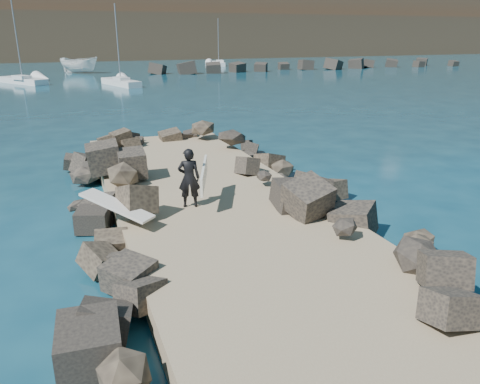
{
  "coord_description": "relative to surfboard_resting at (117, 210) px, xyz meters",
  "views": [
    {
      "loc": [
        -4.13,
        -11.77,
        5.42
      ],
      "look_at": [
        0.0,
        -1.0,
        1.5
      ],
      "focal_mm": 35.0,
      "sensor_mm": 36.0,
      "label": 1
    }
  ],
  "objects": [
    {
      "name": "surfboard_resting",
      "position": [
        0.0,
        0.0,
        0.0
      ],
      "size": [
        1.82,
        1.92,
        0.07
      ],
      "primitive_type": "cube",
      "rotation": [
        0.0,
        0.0,
        0.74
      ],
      "color": "silver",
      "rests_on": "riprap_left"
    },
    {
      "name": "boat_imported",
      "position": [
        2.15,
        60.6,
        0.13
      ],
      "size": [
        6.17,
        5.49,
        2.33
      ],
      "primitive_type": "imported",
      "rotation": [
        0.0,
        0.0,
        0.91
      ],
      "color": "white",
      "rests_on": "ground"
    },
    {
      "name": "jetty",
      "position": [
        3.05,
        -2.09,
        -0.74
      ],
      "size": [
        6.0,
        26.0,
        0.6
      ],
      "primitive_type": "cube",
      "color": "#8C7759",
      "rests_on": "ground"
    },
    {
      "name": "sailboat_d",
      "position": [
        26.14,
        69.75,
        -0.69
      ],
      "size": [
        2.67,
        6.8,
        8.06
      ],
      "color": "silver",
      "rests_on": "ground"
    },
    {
      "name": "surfer_with_board",
      "position": [
        2.21,
        0.68,
        0.44
      ],
      "size": [
        1.22,
        2.05,
        1.75
      ],
      "color": "black",
      "rests_on": "jetty"
    },
    {
      "name": "sailboat_f",
      "position": [
        40.77,
        93.67,
        -0.69
      ],
      "size": [
        1.35,
        5.65,
        6.94
      ],
      "color": "silver",
      "rests_on": "ground"
    },
    {
      "name": "sailboat_c",
      "position": [
        5.42,
        41.49,
        -0.69
      ],
      "size": [
        3.58,
        7.22,
        8.54
      ],
      "color": "silver",
      "rests_on": "ground"
    },
    {
      "name": "breakwater_secondary",
      "position": [
        38.05,
        54.91,
        -0.44
      ],
      "size": [
        52.0,
        4.0,
        1.2
      ],
      "primitive_type": "cube",
      "color": "black",
      "rests_on": "ground"
    },
    {
      "name": "riprap_left",
      "position": [
        0.15,
        -1.59,
        -0.54
      ],
      "size": [
        2.6,
        22.0,
        1.0
      ],
      "primitive_type": "cube",
      "color": "black",
      "rests_on": "ground"
    },
    {
      "name": "ground",
      "position": [
        3.05,
        -0.09,
        -1.04
      ],
      "size": [
        800.0,
        800.0,
        0.0
      ],
      "primitive_type": "plane",
      "color": "#0F384C",
      "rests_on": "ground"
    },
    {
      "name": "riprap_right",
      "position": [
        5.95,
        -1.59,
        -0.54
      ],
      "size": [
        2.6,
        22.0,
        1.0
      ],
      "primitive_type": "cube",
      "color": "black",
      "rests_on": "ground"
    },
    {
      "name": "sailboat_a",
      "position": [
        -4.71,
        47.57,
        -0.69
      ],
      "size": [
        5.5,
        7.3,
        9.1
      ],
      "color": "silver",
      "rests_on": "ground"
    }
  ]
}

